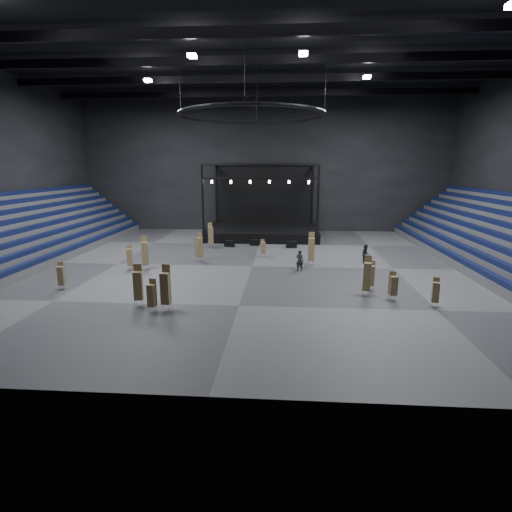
# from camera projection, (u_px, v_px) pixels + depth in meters

# --- Properties ---
(floor) EXTENTS (50.00, 50.00, 0.00)m
(floor) POSITION_uv_depth(u_px,v_px,m) (252.00, 266.00, 36.02)
(floor) COLOR #4D4D4F
(floor) RESTS_ON ground
(ceiling) EXTENTS (50.00, 42.00, 0.20)m
(ceiling) POSITION_uv_depth(u_px,v_px,m) (252.00, 49.00, 32.08)
(ceiling) COLOR black
(ceiling) RESTS_ON wall_back
(wall_back) EXTENTS (50.00, 0.20, 18.00)m
(wall_back) POSITION_uv_depth(u_px,v_px,m) (264.00, 165.00, 54.49)
(wall_back) COLOR black
(wall_back) RESTS_ON ground
(wall_front) EXTENTS (50.00, 0.20, 18.00)m
(wall_front) POSITION_uv_depth(u_px,v_px,m) (202.00, 160.00, 13.61)
(wall_front) COLOR black
(wall_front) RESTS_ON ground
(bleachers_left) EXTENTS (7.20, 40.00, 6.40)m
(bleachers_left) POSITION_uv_depth(u_px,v_px,m) (8.00, 244.00, 37.24)
(bleachers_left) COLOR #545456
(bleachers_left) RESTS_ON floor
(stage) EXTENTS (14.00, 10.00, 9.20)m
(stage) POSITION_uv_depth(u_px,v_px,m) (262.00, 225.00, 51.51)
(stage) COLOR black
(stage) RESTS_ON floor
(truss_ring) EXTENTS (12.30, 12.30, 5.15)m
(truss_ring) POSITION_uv_depth(u_px,v_px,m) (252.00, 115.00, 33.17)
(truss_ring) COLOR black
(truss_ring) RESTS_ON ceiling
(roof_girders) EXTENTS (49.00, 30.35, 0.70)m
(roof_girders) POSITION_uv_depth(u_px,v_px,m) (252.00, 60.00, 32.25)
(roof_girders) COLOR black
(roof_girders) RESTS_ON ceiling
(floodlights) EXTENTS (28.60, 16.60, 0.25)m
(floodlights) POSITION_uv_depth(u_px,v_px,m) (247.00, 55.00, 28.49)
(floodlights) COLOR white
(floodlights) RESTS_ON roof_girders
(flight_case_left) EXTENTS (1.18, 0.87, 0.71)m
(flight_case_left) POSITION_uv_depth(u_px,v_px,m) (229.00, 244.00, 44.75)
(flight_case_left) COLOR black
(flight_case_left) RESTS_ON floor
(flight_case_mid) EXTENTS (1.06, 0.57, 0.69)m
(flight_case_mid) POSITION_uv_depth(u_px,v_px,m) (255.00, 242.00, 45.43)
(flight_case_mid) COLOR black
(flight_case_mid) RESTS_ON floor
(flight_case_right) EXTENTS (1.22, 0.80, 0.74)m
(flight_case_right) POSITION_uv_depth(u_px,v_px,m) (291.00, 244.00, 44.13)
(flight_case_right) COLOR black
(flight_case_right) RESTS_ON floor
(chair_stack_0) EXTENTS (0.64, 0.64, 2.75)m
(chair_stack_0) POSITION_uv_depth(u_px,v_px,m) (138.00, 285.00, 25.46)
(chair_stack_0) COLOR silver
(chair_stack_0) RESTS_ON floor
(chair_stack_1) EXTENTS (0.59, 0.59, 2.22)m
(chair_stack_1) POSITION_uv_depth(u_px,v_px,m) (129.00, 257.00, 34.52)
(chair_stack_1) COLOR silver
(chair_stack_1) RESTS_ON floor
(chair_stack_2) EXTENTS (0.54, 0.54, 1.97)m
(chair_stack_2) POSITION_uv_depth(u_px,v_px,m) (393.00, 285.00, 26.62)
(chair_stack_2) COLOR silver
(chair_stack_2) RESTS_ON floor
(chair_stack_3) EXTENTS (0.49, 0.49, 2.07)m
(chair_stack_3) POSITION_uv_depth(u_px,v_px,m) (61.00, 275.00, 28.98)
(chair_stack_3) COLOR silver
(chair_stack_3) RESTS_ON floor
(chair_stack_4) EXTENTS (0.53, 0.53, 2.10)m
(chair_stack_4) POSITION_uv_depth(u_px,v_px,m) (152.00, 295.00, 24.48)
(chair_stack_4) COLOR silver
(chair_stack_4) RESTS_ON floor
(chair_stack_5) EXTENTS (0.57, 0.57, 3.04)m
(chair_stack_5) POSITION_uv_depth(u_px,v_px,m) (311.00, 249.00, 35.97)
(chair_stack_5) COLOR silver
(chair_stack_5) RESTS_ON floor
(chair_stack_6) EXTENTS (0.61, 0.61, 2.84)m
(chair_stack_6) POSITION_uv_depth(u_px,v_px,m) (367.00, 276.00, 27.48)
(chair_stack_6) COLOR silver
(chair_stack_6) RESTS_ON floor
(chair_stack_7) EXTENTS (0.67, 0.67, 2.75)m
(chair_stack_7) POSITION_uv_depth(u_px,v_px,m) (199.00, 247.00, 37.54)
(chair_stack_7) COLOR silver
(chair_stack_7) RESTS_ON floor
(chair_stack_8) EXTENTS (0.56, 0.56, 2.20)m
(chair_stack_8) POSITION_uv_depth(u_px,v_px,m) (371.00, 275.00, 28.75)
(chair_stack_8) COLOR silver
(chair_stack_8) RESTS_ON floor
(chair_stack_9) EXTENTS (0.71, 0.71, 2.98)m
(chair_stack_9) POSITION_uv_depth(u_px,v_px,m) (145.00, 253.00, 34.40)
(chair_stack_9) COLOR silver
(chair_stack_9) RESTS_ON floor
(chair_stack_10) EXTENTS (0.66, 0.66, 2.79)m
(chair_stack_10) POSITION_uv_depth(u_px,v_px,m) (211.00, 235.00, 43.87)
(chair_stack_10) COLOR silver
(chair_stack_10) RESTS_ON floor
(chair_stack_11) EXTENTS (0.56, 0.56, 2.92)m
(chair_stack_11) POSITION_uv_depth(u_px,v_px,m) (166.00, 287.00, 24.69)
(chair_stack_11) COLOR silver
(chair_stack_11) RESTS_ON floor
(chair_stack_12) EXTENTS (0.49, 0.49, 1.94)m
(chair_stack_12) POSITION_uv_depth(u_px,v_px,m) (436.00, 292.00, 25.36)
(chair_stack_12) COLOR silver
(chair_stack_12) RESTS_ON floor
(chair_stack_13) EXTENTS (0.54, 0.54, 1.78)m
(chair_stack_13) POSITION_uv_depth(u_px,v_px,m) (263.00, 248.00, 39.43)
(chair_stack_13) COLOR silver
(chair_stack_13) RESTS_ON floor
(man_center) EXTENTS (0.78, 0.64, 1.83)m
(man_center) POSITION_uv_depth(u_px,v_px,m) (300.00, 261.00, 34.20)
(man_center) COLOR black
(man_center) RESTS_ON floor
(crew_member) EXTENTS (0.75, 0.91, 1.72)m
(crew_member) POSITION_uv_depth(u_px,v_px,m) (366.00, 254.00, 37.10)
(crew_member) COLOR black
(crew_member) RESTS_ON floor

